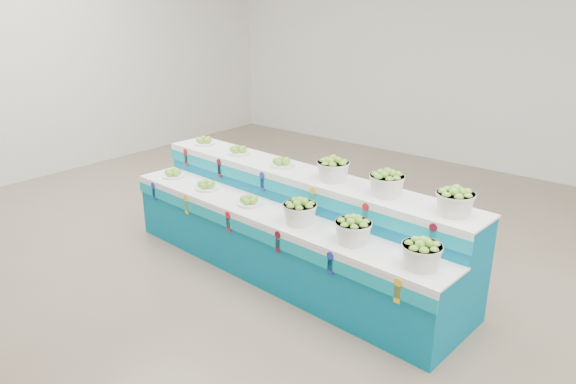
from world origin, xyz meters
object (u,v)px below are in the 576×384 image
object	(u,v)px
basket_upper_right	(455,201)
display_stand	(288,225)
plate_upper_mid	(238,150)
basket_lower_left	(300,211)

from	to	relation	value
basket_upper_right	display_stand	bearing A→B (deg)	-175.08
display_stand	basket_upper_right	world-z (taller)	basket_upper_right
plate_upper_mid	basket_upper_right	bearing A→B (deg)	-3.44
basket_lower_left	plate_upper_mid	xyz separation A→B (m)	(-1.34, 0.56, 0.23)
display_stand	basket_lower_left	xyz separation A→B (m)	(0.36, -0.26, 0.33)
display_stand	basket_lower_left	world-z (taller)	display_stand
basket_lower_left	basket_upper_right	xyz separation A→B (m)	(1.30, 0.41, 0.30)
plate_upper_mid	basket_upper_right	world-z (taller)	basket_upper_right
basket_lower_left	plate_upper_mid	distance (m)	1.48
basket_lower_left	plate_upper_mid	world-z (taller)	plate_upper_mid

